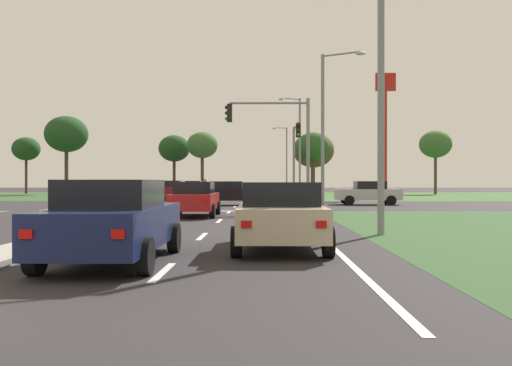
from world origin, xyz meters
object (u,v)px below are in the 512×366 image
(fastfood_pole_sign, at_px, (385,107))
(treeline_sixth, at_px, (313,150))
(treeline_seventh, at_px, (435,145))
(street_lamp_third, at_px, (298,142))
(treeline_second, at_px, (66,134))
(car_beige_fifth, at_px, (280,215))
(treeline_third, at_px, (174,149))
(street_lamp_second, at_px, (326,121))
(pedestrian_at_median, at_px, (205,186))
(car_black_second, at_px, (228,193))
(traffic_signal_far_right, at_px, (295,148))
(car_red_third, at_px, (195,199))
(car_navy_fourth, at_px, (114,220))
(street_lamp_near, at_px, (376,59))
(car_silver_sixth, at_px, (368,193))
(treeline_near, at_px, (26,149))
(treeline_fifth, at_px, (313,147))
(traffic_signal_near_right, at_px, (279,134))
(car_teal_seventh, at_px, (193,188))
(street_lamp_fourth, at_px, (285,156))
(car_maroon_near, at_px, (172,190))
(treeline_fourth, at_px, (202,146))

(fastfood_pole_sign, height_order, treeline_sixth, fastfood_pole_sign)
(fastfood_pole_sign, height_order, treeline_seventh, fastfood_pole_sign)
(street_lamp_third, height_order, treeline_second, treeline_second)
(car_beige_fifth, bearing_deg, treeline_third, 101.75)
(treeline_sixth, bearing_deg, fastfood_pole_sign, -74.85)
(street_lamp_second, relative_size, fastfood_pole_sign, 0.78)
(street_lamp_second, bearing_deg, pedestrian_at_median, 118.78)
(car_black_second, distance_m, traffic_signal_far_right, 7.22)
(car_red_third, distance_m, car_navy_fourth, 13.72)
(car_beige_fifth, xyz_separation_m, street_lamp_second, (3.24, 18.69, 4.19))
(street_lamp_near, relative_size, street_lamp_second, 1.03)
(car_silver_sixth, relative_size, pedestrian_at_median, 2.53)
(fastfood_pole_sign, bearing_deg, car_silver_sixth, -107.50)
(treeline_near, relative_size, treeline_fifth, 0.99)
(car_black_second, bearing_deg, pedestrian_at_median, -166.41)
(traffic_signal_near_right, relative_size, treeline_seventh, 0.77)
(car_red_third, height_order, car_beige_fifth, car_beige_fifth)
(car_teal_seventh, distance_m, traffic_signal_near_right, 32.04)
(treeline_second, bearing_deg, treeline_third, 10.06)
(street_lamp_second, bearing_deg, street_lamp_fourth, 90.47)
(street_lamp_fourth, bearing_deg, street_lamp_near, -89.99)
(car_red_third, height_order, street_lamp_second, street_lamp_second)
(traffic_signal_near_right, height_order, treeline_second, treeline_second)
(car_black_second, xyz_separation_m, car_teal_seventh, (-5.39, 24.06, 0.03))
(car_silver_sixth, bearing_deg, treeline_seventh, -24.97)
(car_navy_fourth, bearing_deg, street_lamp_third, 81.32)
(treeline_seventh, bearing_deg, car_maroon_near, -143.19)
(pedestrian_at_median, distance_m, treeline_second, 26.50)
(treeline_near, bearing_deg, street_lamp_near, -57.79)
(car_silver_sixth, bearing_deg, traffic_signal_far_right, 51.52)
(treeline_sixth, bearing_deg, traffic_signal_near_right, -98.07)
(treeline_second, bearing_deg, car_red_third, -63.26)
(street_lamp_third, height_order, treeline_fourth, street_lamp_third)
(pedestrian_at_median, distance_m, treeline_seventh, 32.85)
(car_teal_seventh, height_order, traffic_signal_near_right, traffic_signal_near_right)
(traffic_signal_far_right, distance_m, fastfood_pole_sign, 13.18)
(street_lamp_near, xyz_separation_m, treeline_sixth, (2.95, 51.02, 0.30))
(car_black_second, height_order, treeline_sixth, treeline_sixth)
(car_navy_fourth, bearing_deg, car_black_second, 88.64)
(car_silver_sixth, xyz_separation_m, treeline_near, (-37.08, 32.33, 4.85))
(traffic_signal_far_right, bearing_deg, treeline_fifth, 81.59)
(car_maroon_near, height_order, traffic_signal_far_right, traffic_signal_far_right)
(treeline_sixth, bearing_deg, street_lamp_third, -100.20)
(street_lamp_third, distance_m, treeline_second, 30.43)
(car_beige_fifth, xyz_separation_m, treeline_fourth, (-7.42, 50.54, 4.93))
(car_black_second, distance_m, car_teal_seventh, 24.65)
(fastfood_pole_sign, bearing_deg, treeline_near, 154.47)
(car_teal_seventh, xyz_separation_m, treeline_fifth, (13.44, 3.50, 4.74))
(car_red_third, xyz_separation_m, treeline_fourth, (-4.00, 38.85, 4.93))
(car_navy_fourth, xyz_separation_m, street_lamp_near, (6.11, 5.38, 4.27))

